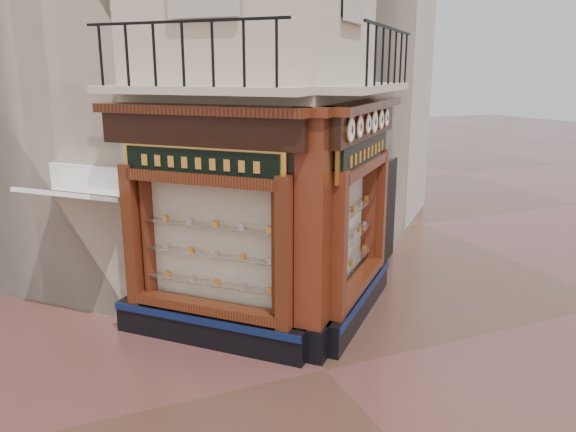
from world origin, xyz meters
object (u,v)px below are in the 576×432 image
clock_b (359,127)px  awning (84,325)px  clock_a (350,130)px  clock_d (374,122)px  signboard_left (201,163)px  signboard_right (364,152)px  clock_e (380,120)px  clock_c (367,124)px  clock_f (386,118)px  corner_pilaster (313,241)px

clock_b → awning: clock_b is taller
clock_a → clock_b: size_ratio=1.08×
clock_d → signboard_left: clock_d is taller
clock_b → signboard_right: size_ratio=0.16×
clock_e → clock_c: bearing=-180.0°
clock_b → clock_c: 0.54m
clock_f → signboard_right: 1.22m
clock_b → clock_c: (0.38, 0.38, 0.00)m
clock_c → signboard_right: size_ratio=0.15×
clock_b → clock_c: bearing=0.0°
clock_b → awning: (-4.29, 2.29, -3.62)m
awning → signboard_left: (1.88, -1.62, 3.10)m
clock_d → corner_pilaster: bearing=167.3°
clock_b → clock_e: bearing=0.0°
signboard_left → signboard_right: signboard_right is taller
clock_b → clock_e: clock_e is taller
clock_a → signboard_right: (0.88, 1.03, -0.52)m
clock_f → awning: (-5.66, 0.93, -3.62)m
signboard_left → clock_c: bearing=-140.9°
corner_pilaster → clock_b: size_ratio=11.09×
clock_a → clock_f: 2.44m
clock_d → clock_e: bearing=0.0°
clock_a → clock_e: bearing=0.0°
corner_pilaster → awning: size_ratio=2.38×
awning → signboard_left: 3.97m
corner_pilaster → awning: corner_pilaster is taller
awning → clock_d: bearing=-152.8°
clock_b → signboard_left: clock_b is taller
clock_d → clock_f: 0.95m
clock_d → signboard_right: (-0.18, -0.02, -0.52)m
corner_pilaster → clock_a: corner_pilaster is taller
clock_d → clock_f: size_ratio=1.23×
clock_e → signboard_left: clock_e is taller
clock_a → clock_d: bearing=0.0°
corner_pilaster → clock_a: size_ratio=10.28×
clock_c → awning: 6.21m
clock_f → clock_d: bearing=-180.0°
clock_c → clock_e: bearing=0.0°
awning → signboard_left: signboard_left is taller
clock_d → signboard_right: size_ratio=0.18×
corner_pilaster → clock_c: bearing=-16.4°
clock_c → clock_f: (0.99, 0.99, 0.00)m
awning → clock_b: bearing=-163.1°
clock_e → signboard_right: size_ratio=0.16×
clock_e → awning: 6.57m
clock_d → awning: clock_d is taller
clock_a → clock_f: (1.73, 1.73, 0.00)m
clock_f → corner_pilaster: bearing=171.5°
corner_pilaster → clock_d: corner_pilaster is taller
clock_a → clock_e: size_ratio=1.07×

